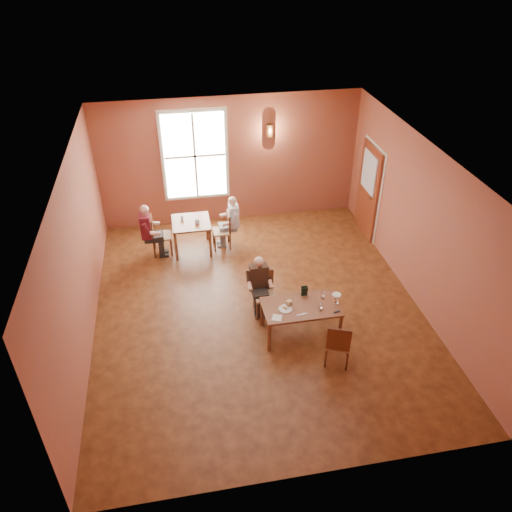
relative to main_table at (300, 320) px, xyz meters
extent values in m
cube|color=brown|center=(-0.60, 0.82, -0.31)|extent=(6.00, 7.00, 0.01)
cube|color=brown|center=(-0.60, 4.32, 1.19)|extent=(6.00, 0.04, 3.00)
cube|color=brown|center=(-0.60, -2.68, 1.19)|extent=(6.00, 0.04, 3.00)
cube|color=brown|center=(-3.60, 0.82, 1.19)|extent=(0.04, 7.00, 3.00)
cube|color=brown|center=(2.40, 0.82, 1.19)|extent=(0.04, 7.00, 3.00)
cube|color=white|center=(-0.60, 0.82, 2.69)|extent=(6.00, 7.00, 0.04)
cube|color=white|center=(-1.40, 4.27, 1.39)|extent=(1.36, 0.10, 1.96)
cube|color=maroon|center=(2.34, 3.12, 0.74)|extent=(0.12, 1.04, 2.10)
cylinder|color=brown|center=(0.30, 4.22, 1.89)|extent=(0.16, 0.16, 0.28)
cylinder|color=white|center=(-0.28, -0.04, 0.32)|extent=(0.30, 0.30, 0.03)
cube|color=tan|center=(-0.20, 0.04, 0.36)|extent=(0.10, 0.10, 0.10)
cube|color=black|center=(0.13, 0.28, 0.40)|extent=(0.11, 0.06, 0.19)
cube|color=silver|center=(-0.04, -0.21, 0.31)|extent=(0.19, 0.04, 0.00)
cube|color=white|center=(-0.47, -0.22, 0.31)|extent=(0.21, 0.21, 0.01)
cylinder|color=white|center=(0.70, 0.18, 0.31)|extent=(0.20, 0.20, 0.01)
cube|color=black|center=(0.55, -0.27, 0.32)|extent=(0.12, 0.05, 0.01)
imported|color=white|center=(-1.52, 2.93, 0.45)|extent=(0.12, 0.12, 0.09)
imported|color=white|center=(-1.83, 3.16, 0.45)|extent=(0.11, 0.11, 0.08)
camera|label=1|loc=(-1.95, -6.34, 5.81)|focal=35.00mm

